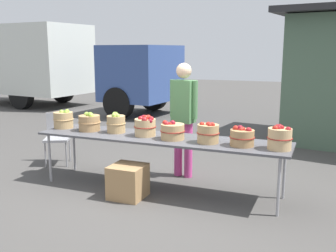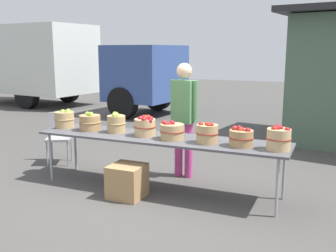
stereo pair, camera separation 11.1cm
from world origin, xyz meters
name	(u,v)px [view 1 (the left image)]	position (x,y,z in m)	size (l,w,h in m)	color
ground_plane	(160,189)	(0.00, 0.00, 0.00)	(40.00, 40.00, 0.00)	#474442
market_table	(160,139)	(0.00, 0.00, 0.72)	(3.50, 0.76, 0.75)	#4C4C51
apple_basket_green_0	(64,119)	(-1.61, 0.04, 0.88)	(0.31, 0.31, 0.29)	tan
apple_basket_green_1	(89,122)	(-1.13, 0.02, 0.87)	(0.33, 0.33, 0.28)	#A87F51
apple_basket_green_2	(116,123)	(-0.70, 0.04, 0.89)	(0.28, 0.28, 0.30)	tan
apple_basket_red_0	(145,126)	(-0.22, -0.01, 0.88)	(0.31, 0.31, 0.29)	tan
apple_basket_red_1	(172,131)	(0.20, -0.05, 0.86)	(0.33, 0.33, 0.26)	tan
apple_basket_red_2	(208,133)	(0.70, -0.07, 0.88)	(0.29, 0.29, 0.28)	tan
apple_basket_red_3	(242,137)	(1.14, -0.07, 0.86)	(0.31, 0.31, 0.26)	#A87F51
apple_basket_red_4	(280,138)	(1.59, -0.07, 0.89)	(0.30, 0.30, 0.31)	tan
vendor_adult	(184,111)	(0.10, 0.68, 1.02)	(0.45, 0.27, 1.73)	#CC3F8C
box_truck	(52,63)	(-6.63, 6.13, 1.49)	(7.90, 3.05, 2.75)	silver
folding_chair	(58,134)	(-2.13, 0.54, 0.51)	(0.54, 0.54, 0.86)	#99999E
produce_crate	(128,181)	(-0.27, -0.43, 0.22)	(0.44, 0.44, 0.44)	#A87F51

